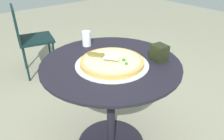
{
  "coord_description": "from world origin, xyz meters",
  "views": [
    {
      "loc": [
        0.96,
        -0.77,
        1.39
      ],
      "look_at": [
        0.03,
        -0.02,
        0.71
      ],
      "focal_mm": 34.34,
      "sensor_mm": 36.0,
      "label": 1
    }
  ],
  "objects_px": {
    "pizza_on_tray": "(112,62)",
    "drinking_cup": "(86,39)",
    "patio_table": "(111,90)",
    "napkin_dispenser": "(159,53)",
    "patio_chair_near": "(28,35)",
    "pizza_server": "(103,55)"
  },
  "relations": [
    {
      "from": "pizza_on_tray",
      "to": "drinking_cup",
      "type": "distance_m",
      "value": 0.37
    },
    {
      "from": "patio_table",
      "to": "pizza_on_tray",
      "type": "xyz_separation_m",
      "value": [
        0.03,
        -0.02,
        0.24
      ]
    },
    {
      "from": "drinking_cup",
      "to": "napkin_dispenser",
      "type": "height_order",
      "value": "drinking_cup"
    },
    {
      "from": "patio_table",
      "to": "patio_chair_near",
      "type": "xyz_separation_m",
      "value": [
        -1.53,
        -0.02,
        -0.03
      ]
    },
    {
      "from": "pizza_server",
      "to": "patio_chair_near",
      "type": "distance_m",
      "value": 1.55
    },
    {
      "from": "drinking_cup",
      "to": "patio_chair_near",
      "type": "relative_size",
      "value": 0.13
    },
    {
      "from": "patio_table",
      "to": "drinking_cup",
      "type": "distance_m",
      "value": 0.43
    },
    {
      "from": "patio_table",
      "to": "pizza_server",
      "type": "height_order",
      "value": "pizza_server"
    },
    {
      "from": "pizza_server",
      "to": "patio_chair_near",
      "type": "height_order",
      "value": "patio_chair_near"
    },
    {
      "from": "pizza_server",
      "to": "patio_chair_near",
      "type": "relative_size",
      "value": 0.23
    },
    {
      "from": "pizza_on_tray",
      "to": "drinking_cup",
      "type": "height_order",
      "value": "drinking_cup"
    },
    {
      "from": "patio_table",
      "to": "patio_chair_near",
      "type": "bearing_deg",
      "value": -179.17
    },
    {
      "from": "pizza_on_tray",
      "to": "pizza_server",
      "type": "xyz_separation_m",
      "value": [
        -0.04,
        -0.03,
        0.04
      ]
    },
    {
      "from": "pizza_server",
      "to": "napkin_dispenser",
      "type": "distance_m",
      "value": 0.36
    },
    {
      "from": "napkin_dispenser",
      "to": "patio_chair_near",
      "type": "height_order",
      "value": "napkin_dispenser"
    },
    {
      "from": "patio_table",
      "to": "patio_chair_near",
      "type": "height_order",
      "value": "patio_chair_near"
    },
    {
      "from": "patio_table",
      "to": "napkin_dispenser",
      "type": "xyz_separation_m",
      "value": [
        0.18,
        0.26,
        0.27
      ]
    },
    {
      "from": "pizza_on_tray",
      "to": "patio_chair_near",
      "type": "bearing_deg",
      "value": -179.78
    },
    {
      "from": "pizza_on_tray",
      "to": "napkin_dispenser",
      "type": "xyz_separation_m",
      "value": [
        0.14,
        0.28,
        0.04
      ]
    },
    {
      "from": "patio_table",
      "to": "pizza_on_tray",
      "type": "bearing_deg",
      "value": -25.98
    },
    {
      "from": "patio_table",
      "to": "patio_chair_near",
      "type": "relative_size",
      "value": 1.06
    },
    {
      "from": "patio_chair_near",
      "to": "pizza_on_tray",
      "type": "bearing_deg",
      "value": 0.22
    }
  ]
}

